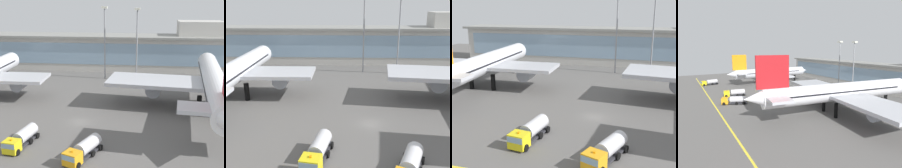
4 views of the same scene
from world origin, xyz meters
The scene contains 7 objects.
ground_plane centered at (0.00, 0.00, 0.00)m, with size 180.00×180.00×0.00m, color #5B5956.
terminal_building centered at (1.74, 53.60, 6.92)m, with size 115.09×14.00×18.02m.
airliner_near_left centered at (-30.08, 14.44, 6.10)m, with size 35.85×50.12×16.70m.
fuel_tanker_truck centered at (3.73, -15.52, 1.51)m, with size 5.78×9.29×2.90m.
service_truck_far centered at (-8.38, -12.37, 1.51)m, with size 4.17×9.32×2.90m.
apron_light_mast_west centered at (0.58, 38.27, 15.45)m, with size 1.80×1.80×23.61m.
apron_light_mast_centre centered at (11.08, 37.00, 15.23)m, with size 1.80×1.80×23.22m.
Camera 2 is at (-4.19, -45.14, 21.60)m, focal length 42.96 mm.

